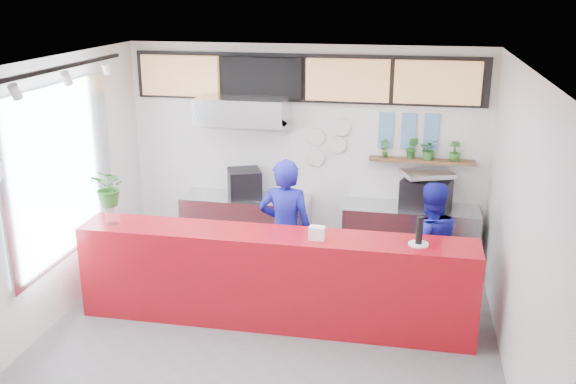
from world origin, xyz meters
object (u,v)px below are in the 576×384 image
Objects in this scene: panini_oven at (245,183)px; pepper_mill at (419,230)px; service_counter at (274,279)px; staff_center at (285,230)px; staff_right at (428,248)px; espresso_machine at (426,194)px.

panini_oven is 1.45× the size of pepper_mill.
pepper_mill is at bearing -0.61° from service_counter.
staff_center is (0.82, -1.17, -0.20)m from panini_oven.
service_counter is at bearing 90.97° from staff_center.
service_counter is at bearing 3.33° from staff_right.
panini_oven reaches higher than service_counter.
staff_right reaches higher than pepper_mill.
staff_center is at bearing -16.94° from staff_right.
service_counter is 2.50× the size of staff_center.
espresso_machine is 1.83m from pepper_mill.
staff_right is (2.52, -1.19, -0.29)m from panini_oven.
panini_oven is 0.27× the size of staff_right.
staff_right is at bearing -47.36° from panini_oven.
pepper_mill is at bearing -76.33° from espresso_machine.
staff_center is at bearing -77.18° from panini_oven.
espresso_machine is at bearing 86.99° from pepper_mill.
staff_center is 1.74m from pepper_mill.
staff_center is at bearing 89.59° from service_counter.
panini_oven is at bearing 114.35° from service_counter.
service_counter is 14.89× the size of pepper_mill.
espresso_machine is at bearing -22.15° from panini_oven.
staff_center is 1.71m from staff_right.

